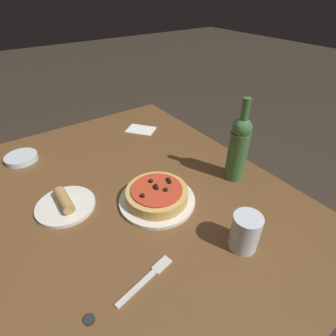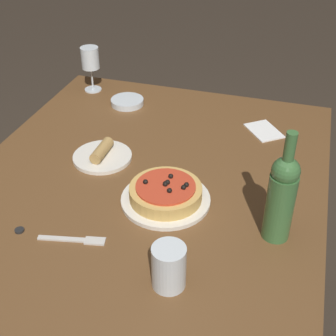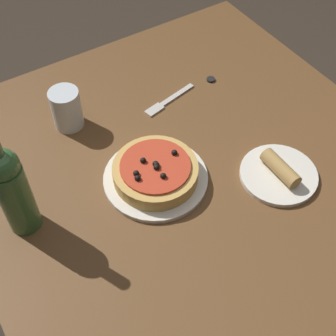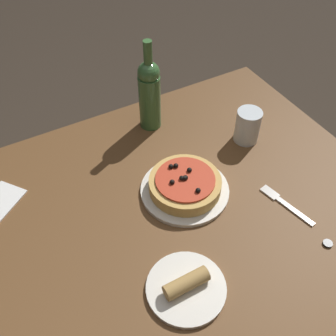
% 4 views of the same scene
% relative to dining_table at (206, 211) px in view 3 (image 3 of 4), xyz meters
% --- Properties ---
extents(ground_plane, '(14.00, 14.00, 0.00)m').
position_rel_dining_table_xyz_m(ground_plane, '(0.00, 0.00, -0.68)').
color(ground_plane, '#382D23').
extents(dining_table, '(1.24, 1.03, 0.77)m').
position_rel_dining_table_xyz_m(dining_table, '(0.00, 0.00, 0.00)').
color(dining_table, brown).
rests_on(dining_table, ground_plane).
extents(dinner_plate, '(0.25, 0.25, 0.01)m').
position_rel_dining_table_xyz_m(dinner_plate, '(-0.09, -0.09, 0.10)').
color(dinner_plate, white).
rests_on(dinner_plate, dining_table).
extents(pizza, '(0.20, 0.20, 0.05)m').
position_rel_dining_table_xyz_m(pizza, '(-0.09, -0.09, 0.12)').
color(pizza, tan).
rests_on(pizza, dinner_plate).
extents(wine_bottle, '(0.07, 0.07, 0.30)m').
position_rel_dining_table_xyz_m(wine_bottle, '(-0.14, -0.39, 0.22)').
color(wine_bottle, '#3D6B38').
rests_on(wine_bottle, dining_table).
extents(water_cup, '(0.08, 0.08, 0.11)m').
position_rel_dining_table_xyz_m(water_cup, '(-0.36, -0.18, 0.14)').
color(water_cup, silver).
rests_on(water_cup, dining_table).
extents(fork, '(0.05, 0.17, 0.00)m').
position_rel_dining_table_xyz_m(fork, '(-0.30, 0.08, 0.09)').
color(fork, beige).
rests_on(fork, dining_table).
extents(side_plate, '(0.18, 0.18, 0.05)m').
position_rel_dining_table_xyz_m(side_plate, '(0.06, 0.16, 0.10)').
color(side_plate, white).
rests_on(side_plate, dining_table).
extents(bottle_cap, '(0.02, 0.02, 0.01)m').
position_rel_dining_table_xyz_m(bottle_cap, '(-0.31, 0.23, 0.09)').
color(bottle_cap, black).
rests_on(bottle_cap, dining_table).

